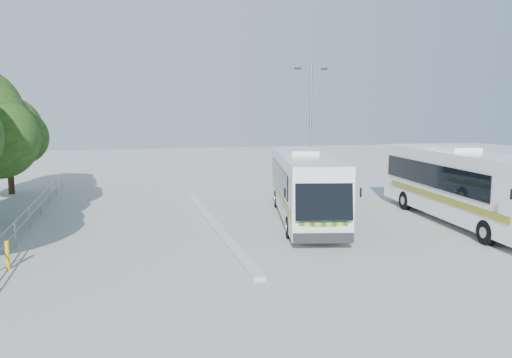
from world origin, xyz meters
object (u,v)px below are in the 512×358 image
object	(u,v)px
coach_main	(304,184)
lamppost	(310,127)
coach_adjacent	(461,184)
bollard	(7,255)
tree_far_e	(9,130)

from	to	relation	value
coach_main	lamppost	bearing A→B (deg)	78.96
coach_adjacent	bollard	world-z (taller)	coach_adjacent
coach_adjacent	tree_far_e	bearing A→B (deg)	152.97
coach_main	coach_adjacent	world-z (taller)	coach_adjacent
coach_adjacent	bollard	distance (m)	18.34
tree_far_e	coach_adjacent	bearing A→B (deg)	-33.53
coach_adjacent	lamppost	bearing A→B (deg)	129.54
tree_far_e	lamppost	world-z (taller)	lamppost
tree_far_e	coach_adjacent	size ratio (longest dim) A/B	0.50
coach_adjacent	bollard	xyz separation A→B (m)	(-18.17, -2.07, -1.30)
tree_far_e	bollard	size ratio (longest dim) A/B	6.45
tree_far_e	bollard	world-z (taller)	tree_far_e
coach_main	coach_adjacent	distance (m)	6.98
coach_adjacent	lamppost	distance (m)	8.63
tree_far_e	coach_adjacent	distance (m)	25.40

